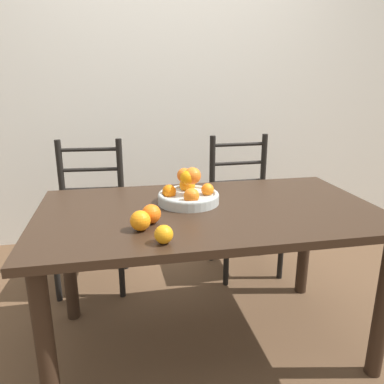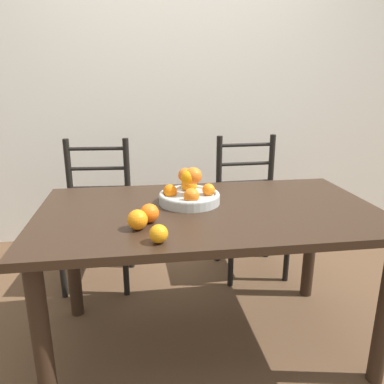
{
  "view_description": "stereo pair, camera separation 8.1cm",
  "coord_description": "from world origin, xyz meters",
  "views": [
    {
      "loc": [
        -0.39,
        -1.57,
        1.29
      ],
      "look_at": [
        -0.08,
        0.0,
        0.8
      ],
      "focal_mm": 35.0,
      "sensor_mm": 36.0,
      "label": 1
    },
    {
      "loc": [
        -0.31,
        -1.58,
        1.29
      ],
      "look_at": [
        -0.08,
        0.0,
        0.8
      ],
      "focal_mm": 35.0,
      "sensor_mm": 36.0,
      "label": 2
    }
  ],
  "objects": [
    {
      "name": "ground_plane",
      "position": [
        0.0,
        0.0,
        0.0
      ],
      "size": [
        12.0,
        12.0,
        0.0
      ],
      "primitive_type": "plane",
      "color": "brown"
    },
    {
      "name": "chair_left",
      "position": [
        -0.59,
        0.75,
        0.46
      ],
      "size": [
        0.45,
        0.43,
        0.92
      ],
      "rotation": [
        0.0,
        0.0,
        -0.07
      ],
      "color": "black",
      "rests_on": "ground_plane"
    },
    {
      "name": "dining_table",
      "position": [
        0.0,
        0.0,
        0.63
      ],
      "size": [
        1.54,
        0.87,
        0.72
      ],
      "color": "black",
      "rests_on": "ground_plane"
    },
    {
      "name": "orange_loose_0",
      "position": [
        -0.25,
        -0.34,
        0.76
      ],
      "size": [
        0.07,
        0.07,
        0.07
      ],
      "color": "orange",
      "rests_on": "dining_table"
    },
    {
      "name": "fruit_bowl",
      "position": [
        -0.08,
        0.09,
        0.77
      ],
      "size": [
        0.29,
        0.29,
        0.17
      ],
      "color": "#B2B7B2",
      "rests_on": "dining_table"
    },
    {
      "name": "orange_loose_2",
      "position": [
        -0.32,
        -0.2,
        0.76
      ],
      "size": [
        0.08,
        0.08,
        0.08
      ],
      "color": "orange",
      "rests_on": "dining_table"
    },
    {
      "name": "wall_back",
      "position": [
        0.0,
        1.49,
        1.3
      ],
      "size": [
        8.0,
        0.06,
        2.6
      ],
      "color": "silver",
      "rests_on": "ground_plane"
    },
    {
      "name": "chair_right",
      "position": [
        0.43,
        0.75,
        0.46
      ],
      "size": [
        0.43,
        0.41,
        0.92
      ],
      "rotation": [
        0.0,
        0.0,
        0.03
      ],
      "color": "black",
      "rests_on": "ground_plane"
    },
    {
      "name": "orange_loose_1",
      "position": [
        -0.28,
        -0.13,
        0.76
      ],
      "size": [
        0.08,
        0.08,
        0.08
      ],
      "color": "orange",
      "rests_on": "dining_table"
    }
  ]
}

